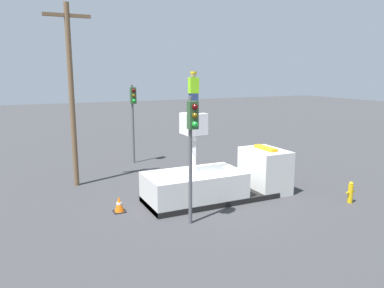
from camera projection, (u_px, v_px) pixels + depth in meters
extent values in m
plane|color=#38383A|center=(210.00, 199.00, 17.00)|extent=(120.00, 120.00, 0.00)
cube|color=black|center=(210.00, 197.00, 16.98)|extent=(5.95, 2.43, 0.24)
cube|color=silver|center=(194.00, 187.00, 16.53)|extent=(4.32, 2.37, 1.35)
cube|color=silver|center=(265.00, 170.00, 18.06)|extent=(1.63, 2.37, 2.05)
cube|color=black|center=(279.00, 160.00, 18.34)|extent=(0.03, 2.01, 0.82)
cube|color=orange|center=(266.00, 148.00, 17.86)|extent=(0.36, 1.42, 0.14)
cylinder|color=silver|center=(193.00, 152.00, 16.21)|extent=(0.22, 0.22, 1.82)
cube|color=silver|center=(193.00, 124.00, 15.98)|extent=(0.93, 0.93, 0.90)
cube|color=navy|center=(194.00, 103.00, 15.81)|extent=(0.34, 0.26, 0.84)
cube|color=#8CEA1E|center=(194.00, 85.00, 15.67)|extent=(0.40, 0.26, 0.66)
sphere|color=tan|center=(194.00, 75.00, 15.59)|extent=(0.23, 0.23, 0.23)
cylinder|color=yellow|center=(194.00, 72.00, 15.57)|extent=(0.26, 0.26, 0.09)
cylinder|color=#515156|center=(190.00, 162.00, 13.88)|extent=(0.14, 0.14, 4.82)
cube|color=#2D512D|center=(193.00, 115.00, 13.36)|extent=(0.34, 0.28, 1.00)
sphere|color=#490707|center=(195.00, 107.00, 13.14)|extent=(0.22, 0.22, 0.22)
sphere|color=#503C07|center=(195.00, 116.00, 13.20)|extent=(0.22, 0.22, 0.22)
sphere|color=green|center=(195.00, 124.00, 13.26)|extent=(0.22, 0.22, 0.22)
cylinder|color=#515156|center=(133.00, 124.00, 23.52)|extent=(0.14, 0.14, 4.94)
cube|color=#2D512D|center=(133.00, 95.00, 22.99)|extent=(0.34, 0.28, 1.00)
sphere|color=#490707|center=(134.00, 91.00, 22.77)|extent=(0.22, 0.22, 0.22)
sphere|color=#503C07|center=(134.00, 96.00, 22.83)|extent=(0.22, 0.22, 0.22)
sphere|color=green|center=(134.00, 101.00, 22.89)|extent=(0.22, 0.22, 0.22)
cylinder|color=gold|center=(350.00, 194.00, 16.49)|extent=(0.22, 0.22, 0.82)
sphere|color=gold|center=(351.00, 184.00, 16.40)|extent=(0.19, 0.19, 0.19)
cylinder|color=gold|center=(348.00, 193.00, 16.40)|extent=(0.12, 0.09, 0.09)
cylinder|color=gold|center=(353.00, 192.00, 16.55)|extent=(0.12, 0.09, 0.09)
cube|color=black|center=(119.00, 211.00, 15.49)|extent=(0.49, 0.49, 0.03)
cone|color=orange|center=(119.00, 204.00, 15.43)|extent=(0.41, 0.41, 0.67)
cylinder|color=white|center=(119.00, 203.00, 15.42)|extent=(0.21, 0.21, 0.09)
cylinder|color=brown|center=(72.00, 98.00, 18.34)|extent=(0.26, 0.26, 8.93)
cube|color=brown|center=(67.00, 15.00, 17.62)|extent=(2.20, 0.16, 0.16)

